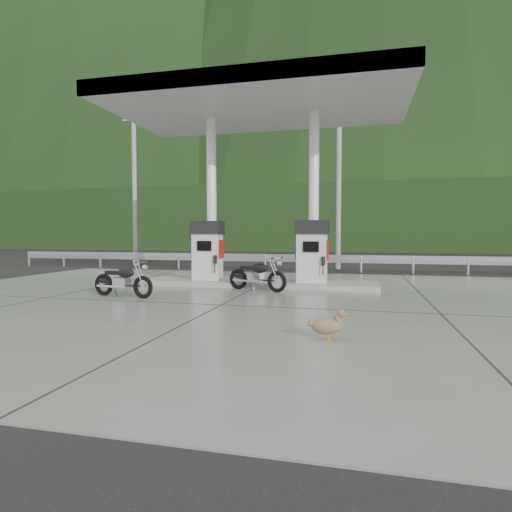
% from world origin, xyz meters
% --- Properties ---
extents(ground, '(160.00, 160.00, 0.00)m').
position_xyz_m(ground, '(0.00, 0.00, 0.00)').
color(ground, black).
rests_on(ground, ground).
extents(forecourt_apron, '(18.00, 14.00, 0.02)m').
position_xyz_m(forecourt_apron, '(0.00, 0.00, 0.01)').
color(forecourt_apron, slate).
rests_on(forecourt_apron, ground).
extents(pump_island, '(7.00, 1.40, 0.15)m').
position_xyz_m(pump_island, '(0.00, 2.50, 0.10)').
color(pump_island, '#99978E').
rests_on(pump_island, forecourt_apron).
extents(gas_pump_left, '(0.95, 0.55, 1.80)m').
position_xyz_m(gas_pump_left, '(-1.60, 2.50, 1.07)').
color(gas_pump_left, silver).
rests_on(gas_pump_left, pump_island).
extents(gas_pump_right, '(0.95, 0.55, 1.80)m').
position_xyz_m(gas_pump_right, '(1.60, 2.50, 1.07)').
color(gas_pump_right, silver).
rests_on(gas_pump_right, pump_island).
extents(canopy_column_left, '(0.30, 0.30, 5.00)m').
position_xyz_m(canopy_column_left, '(-1.60, 2.90, 2.67)').
color(canopy_column_left, white).
rests_on(canopy_column_left, pump_island).
extents(canopy_column_right, '(0.30, 0.30, 5.00)m').
position_xyz_m(canopy_column_right, '(1.60, 2.90, 2.67)').
color(canopy_column_right, white).
rests_on(canopy_column_right, pump_island).
extents(canopy_roof, '(8.50, 5.00, 0.40)m').
position_xyz_m(canopy_roof, '(0.00, 2.50, 5.37)').
color(canopy_roof, silver).
rests_on(canopy_roof, canopy_column_left).
extents(guardrail, '(26.00, 0.16, 1.42)m').
position_xyz_m(guardrail, '(0.00, 8.00, 0.71)').
color(guardrail, '#A6A8AE').
rests_on(guardrail, ground).
extents(road, '(60.00, 7.00, 0.01)m').
position_xyz_m(road, '(0.00, 11.50, 0.00)').
color(road, black).
rests_on(road, ground).
extents(utility_pole_a, '(0.22, 0.22, 8.00)m').
position_xyz_m(utility_pole_a, '(-8.00, 9.50, 4.00)').
color(utility_pole_a, gray).
rests_on(utility_pole_a, ground).
extents(utility_pole_b, '(0.22, 0.22, 8.00)m').
position_xyz_m(utility_pole_b, '(2.00, 9.50, 4.00)').
color(utility_pole_b, gray).
rests_on(utility_pole_b, ground).
extents(tree_band, '(80.00, 6.00, 6.00)m').
position_xyz_m(tree_band, '(0.00, 30.00, 3.00)').
color(tree_band, black).
rests_on(tree_band, ground).
extents(forested_hills, '(100.00, 40.00, 140.00)m').
position_xyz_m(forested_hills, '(0.00, 60.00, 0.00)').
color(forested_hills, black).
rests_on(forested_hills, ground).
extents(motorcycle_left, '(1.73, 0.81, 0.79)m').
position_xyz_m(motorcycle_left, '(-2.76, -0.41, 0.41)').
color(motorcycle_left, black).
rests_on(motorcycle_left, forecourt_apron).
extents(motorcycle_right, '(1.80, 1.08, 0.81)m').
position_xyz_m(motorcycle_right, '(0.20, 1.53, 0.43)').
color(motorcycle_right, black).
rests_on(motorcycle_right, forecourt_apron).
extents(duck, '(0.56, 0.26, 0.39)m').
position_xyz_m(duck, '(2.48, -3.57, 0.21)').
color(duck, brown).
rests_on(duck, forecourt_apron).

